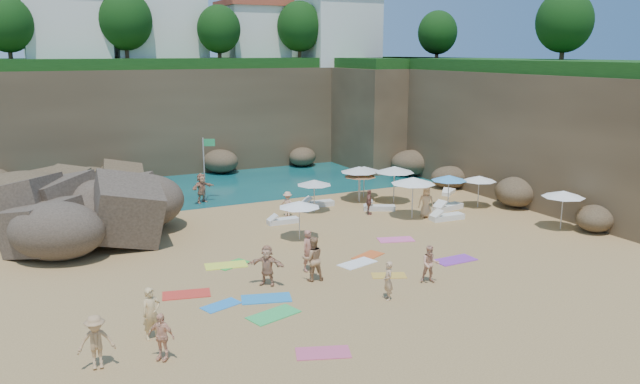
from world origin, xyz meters
name	(u,v)px	position (x,y,z in m)	size (l,w,h in m)	color
ground	(311,248)	(0.00, 0.00, 0.00)	(120.00, 120.00, 0.00)	tan
seawater	(168,157)	(0.00, 30.00, 0.00)	(120.00, 120.00, 0.00)	#0C4751
cliff_back	(203,117)	(2.00, 25.00, 4.00)	(44.00, 8.00, 8.00)	brown
cliff_right	(502,128)	(19.00, 8.00, 4.00)	(8.00, 30.00, 8.00)	brown
cliff_corner	(388,114)	(17.00, 20.00, 4.00)	(10.00, 12.00, 8.00)	brown
rock_promontory	(45,202)	(-11.00, 16.00, 0.00)	(12.00, 7.00, 2.00)	brown
clifftop_buildings	(208,28)	(2.96, 25.79, 11.24)	(28.48, 9.48, 7.00)	white
clifftop_trees	(256,25)	(4.78, 19.52, 11.26)	(35.60, 23.82, 4.40)	#11380F
rock_outcrop	(99,240)	(-9.02, 6.06, 0.00)	(8.04, 6.03, 3.22)	brown
flag_pole	(206,161)	(-1.65, 11.86, 2.59)	(0.77, 0.33, 4.06)	silver
parasol_0	(314,182)	(3.22, 6.23, 1.80)	(2.08, 2.08, 1.96)	silver
parasol_1	(394,169)	(8.70, 6.05, 2.16)	(2.48, 2.48, 2.35)	silver
parasol_2	(359,169)	(6.99, 7.51, 2.05)	(2.36, 2.36, 2.24)	silver
parasol_3	(364,169)	(7.81, 8.27, 1.88)	(2.16, 2.16, 2.05)	silver
parasol_5	(299,204)	(0.15, 1.61, 1.84)	(2.12, 2.12, 2.01)	silver
parasol_6	(360,174)	(6.92, 7.26, 1.77)	(2.04, 2.04, 1.93)	silver
parasol_7	(479,178)	(12.73, 2.85, 1.80)	(2.07, 2.07, 1.96)	silver
parasol_8	(413,181)	(7.65, 2.52, 2.20)	(2.53, 2.53, 2.39)	silver
parasol_10	(449,178)	(10.96, 3.51, 1.87)	(2.16, 2.16, 2.04)	silver
parasol_11	(563,194)	(13.49, -2.93, 1.94)	(2.24, 2.24, 2.12)	silver
lounger_0	(317,204)	(4.00, 7.39, 0.16)	(2.03, 0.68, 0.32)	silver
lounger_1	(379,208)	(6.92, 4.89, 0.15)	(1.88, 0.63, 0.29)	silver
lounger_2	(449,192)	(13.39, 6.54, 0.12)	(1.57, 0.52, 0.24)	white
lounger_3	(283,221)	(0.58, 4.75, 0.14)	(1.76, 0.59, 0.27)	silver
lounger_4	(448,207)	(10.66, 3.12, 0.16)	(2.06, 0.69, 0.32)	white
lounger_5	(447,217)	(9.21, 1.33, 0.16)	(2.00, 0.67, 0.31)	white
towel_0	(221,305)	(-6.01, -4.78, 0.01)	(1.47, 0.73, 0.03)	#2989DE
towel_1	(323,353)	(-4.27, -9.86, 0.02)	(1.72, 0.86, 0.03)	#D65377
towel_3	(274,315)	(-4.57, -6.46, 0.02)	(1.89, 0.95, 0.03)	#37C15B
towel_4	(226,265)	(-4.45, -0.56, 0.02)	(1.85, 0.92, 0.03)	#F0FF43
towel_6	(455,260)	(5.17, -4.52, 0.02)	(1.94, 0.97, 0.03)	purple
towel_7	(186,294)	(-6.91, -3.13, 0.02)	(1.85, 0.92, 0.03)	red
towel_8	(266,298)	(-4.25, -4.92, 0.02)	(1.91, 0.95, 0.03)	#2789D0
towel_9	(396,240)	(4.48, -0.65, 0.02)	(1.79, 0.90, 0.03)	pink
towel_10	(368,256)	(1.91, -2.25, 0.01)	(1.61, 0.80, 0.03)	orange
towel_11	(232,264)	(-4.16, -0.56, 0.01)	(1.55, 0.78, 0.03)	green
towel_12	(389,275)	(1.37, -4.87, 0.01)	(1.45, 0.73, 0.03)	gold
towel_13	(357,263)	(0.93, -2.94, 0.02)	(1.76, 0.88, 0.03)	white
person_stand_0	(151,313)	(-8.88, -6.39, 0.89)	(0.65, 0.43, 1.78)	tan
person_stand_1	(313,259)	(-1.76, -3.91, 0.95)	(0.92, 0.72, 1.89)	tan
person_stand_2	(288,204)	(1.40, 6.00, 0.74)	(0.95, 0.39, 1.47)	#E5A882
person_stand_3	(369,202)	(5.85, 4.32, 0.74)	(0.87, 0.36, 1.48)	#925649
person_stand_4	(426,202)	(8.46, 2.32, 0.90)	(0.88, 0.48, 1.79)	tan
person_stand_5	(202,188)	(-2.10, 11.51, 0.94)	(1.74, 0.50, 1.88)	tan
person_stand_6	(388,281)	(-0.08, -7.05, 0.76)	(0.56, 0.37, 1.53)	tan
person_lie_0	(98,362)	(-10.79, -7.73, 0.22)	(1.09, 1.68, 0.45)	tan
person_lie_1	(162,354)	(-8.93, -8.04, 0.18)	(0.88, 1.51, 0.37)	#F2AF89
person_lie_3	(267,280)	(-3.67, -3.59, 0.22)	(1.54, 1.66, 0.44)	tan
person_lie_4	(309,266)	(-1.43, -2.83, 0.22)	(0.66, 1.81, 0.43)	#B36F59
person_lie_5	(430,276)	(2.43, -6.32, 0.29)	(0.76, 1.55, 0.59)	tan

